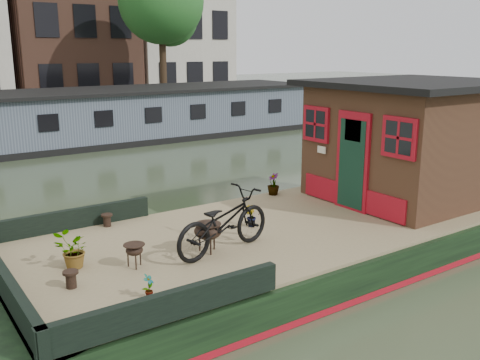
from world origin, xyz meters
TOP-DOWN VIEW (x-y plane):
  - ground at (0.00, 0.00)m, footprint 120.00×120.00m
  - houseboat_hull at (-1.33, 0.00)m, footprint 14.01×4.02m
  - houseboat_deck at (0.00, 0.00)m, footprint 11.80×3.80m
  - bow_bulwark at (-5.07, 0.00)m, footprint 3.00×4.00m
  - cabin at (2.19, 0.00)m, footprint 4.00×3.50m
  - bicycle at (-2.83, -0.48)m, footprint 1.91×0.96m
  - potted_plant_b at (-1.78, 0.27)m, footprint 0.22×0.25m
  - potted_plant_c at (-4.94, 0.19)m, footprint 0.54×0.49m
  - potted_plant_d at (-0.16, 1.70)m, footprint 0.29×0.29m
  - potted_plant_e at (-4.46, -1.28)m, footprint 0.20×0.19m
  - brazier_front at (-3.03, -0.35)m, footprint 0.52×0.52m
  - brazier_rear at (-4.20, -0.26)m, footprint 0.39×0.39m
  - bollard_port at (-3.86, 1.70)m, footprint 0.20×0.20m
  - bollard_stbd at (-5.17, -0.43)m, footprint 0.20×0.20m
  - far_houseboat at (0.00, 14.00)m, footprint 20.40×4.40m
  - quay at (0.00, 20.50)m, footprint 60.00×6.00m
  - tree_right at (6.14, 19.07)m, footprint 4.40×4.40m

SIDE VIEW (x-z plane):
  - ground at x=0.00m, z-range 0.00..0.00m
  - houseboat_hull at x=-1.33m, z-range -0.03..0.57m
  - quay at x=0.00m, z-range 0.00..0.90m
  - houseboat_deck at x=0.00m, z-range 0.60..0.65m
  - bollard_port at x=-3.86m, z-range 0.65..0.87m
  - bollard_stbd at x=-5.17m, z-range 0.65..0.88m
  - potted_plant_e at x=-4.46m, z-range 0.65..0.97m
  - brazier_rear at x=-4.20m, z-range 0.65..1.00m
  - bow_bulwark at x=-5.07m, z-range 0.65..1.00m
  - potted_plant_b at x=-1.78m, z-range 0.65..1.02m
  - brazier_front at x=-3.03m, z-range 0.65..1.11m
  - potted_plant_d at x=-0.16m, z-range 0.65..1.12m
  - potted_plant_c at x=-4.94m, z-range 0.65..1.18m
  - far_houseboat at x=0.00m, z-range -0.09..2.02m
  - bicycle at x=-2.83m, z-range 0.65..1.61m
  - cabin at x=2.19m, z-range 0.67..3.09m
  - tree_right at x=6.14m, z-range 2.19..9.59m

